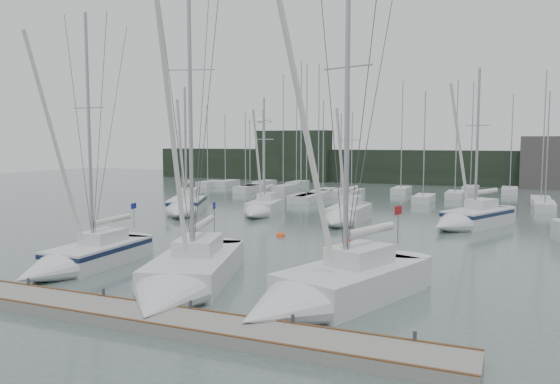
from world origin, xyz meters
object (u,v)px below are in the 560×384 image
Objects in this scene: sailboat_near_center at (182,281)px; sailboat_near_right at (321,293)px; sailboat_mid_a at (185,207)px; sailboat_mid_d at (467,220)px; buoy_b at (348,243)px; sailboat_mid_b at (261,209)px; sailboat_near_left at (77,260)px; sailboat_mid_c at (344,217)px; buoy_a at (281,236)px.

sailboat_near_right is (6.07, 0.43, 0.06)m from sailboat_near_center.
sailboat_mid_a is 0.95× the size of sailboat_mid_d.
buoy_b is at bearing -100.48° from sailboat_mid_d.
sailboat_near_right is 25.54× the size of buoy_b.
sailboat_mid_b is (6.40, 2.12, -0.12)m from sailboat_mid_a.
buoy_b is (10.24, 12.57, -0.54)m from sailboat_near_left.
sailboat_near_center is at bearing -156.66° from sailboat_near_right.
sailboat_near_right is at bearing -76.67° from sailboat_mid_c.
buoy_a is at bearing -67.13° from sailboat_mid_b.
sailboat_near_left is at bearing 151.48° from sailboat_near_center.
sailboat_mid_d is 21.01× the size of buoy_a.
sailboat_mid_d is (9.57, 23.12, 0.06)m from sailboat_near_center.
sailboat_mid_b is 17.65× the size of buoy_b.
sailboat_mid_d is (8.85, 1.95, 0.02)m from sailboat_mid_c.
sailboat_mid_a is (-19.79, 20.60, 0.03)m from sailboat_near_right.
sailboat_near_right is 28.56m from sailboat_mid_a.
buoy_a is at bearing 175.12° from buoy_b.
buoy_a is at bearing -110.49° from sailboat_mid_c.
sailboat_mid_c is 0.85× the size of sailboat_mid_d.
sailboat_near_left is at bearing -99.21° from sailboat_mid_b.
sailboat_near_center is 14.47m from buoy_a.
sailboat_near_left is at bearing -129.17° from buoy_b.
buoy_b is (3.17, 13.95, -0.56)m from sailboat_near_center.
sailboat_near_center is 25.11m from sailboat_mid_a.
sailboat_mid_d is at bearing 11.30° from sailboat_mid_c.
sailboat_mid_d is (3.50, 22.68, 0.01)m from sailboat_near_right.
sailboat_near_left is at bearing -95.15° from sailboat_mid_a.
sailboat_mid_c is at bearing -143.14° from sailboat_mid_d.
sailboat_near_left reaches higher than sailboat_mid_c.
sailboat_mid_d is (16.89, -0.04, 0.09)m from sailboat_mid_b.
sailboat_mid_d is at bearing 100.48° from sailboat_near_right.
sailboat_mid_d is at bearing 37.92° from buoy_a.
buoy_b is at bearing 48.32° from sailboat_near_left.
sailboat_mid_a is 18.32m from buoy_b.
sailboat_near_center is 27.00× the size of buoy_a.
sailboat_mid_c is at bearing 108.74° from buoy_b.
sailboat_near_left is 21.78m from sailboat_mid_b.
sailboat_near_center reaches higher than sailboat_mid_a.
buoy_a is at bearing 79.13° from sailboat_near_center.
sailboat_mid_a is 1.11× the size of sailboat_mid_c.
sailboat_mid_c is (0.72, 21.17, 0.04)m from sailboat_near_center.
sailboat_mid_a is at bearing 179.41° from sailboat_mid_c.
sailboat_mid_a reaches higher than sailboat_mid_c.
sailboat_near_left is 20.75m from sailboat_mid_a.
sailboat_near_right reaches higher than sailboat_mid_a.
sailboat_near_left reaches higher than sailboat_mid_a.
sailboat_mid_a is at bearing -150.45° from sailboat_mid_d.
sailboat_near_right is at bearing -69.98° from sailboat_mid_a.
sailboat_mid_a is 13.79m from buoy_a.
sailboat_near_left is 1.14× the size of sailboat_mid_a.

